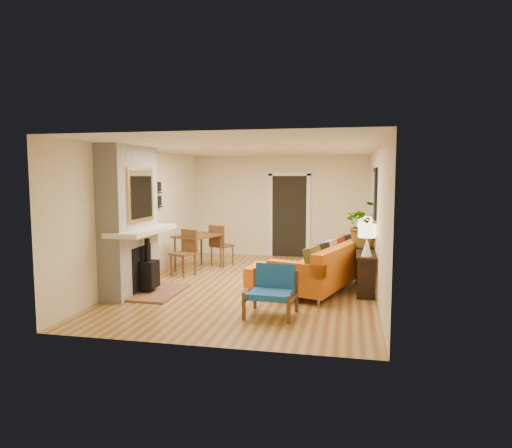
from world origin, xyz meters
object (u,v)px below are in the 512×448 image
Objects in this scene: sofa at (324,267)px; houseplant at (365,224)px; lamp_near at (367,236)px; ottoman at (272,275)px; dining_table at (201,242)px; lamp_far at (365,227)px; console_table at (365,257)px; blue_chair at (273,288)px.

houseplant reaches higher than sofa.
lamp_near is at bearing -33.59° from sofa.
dining_table is (-1.82, 1.34, 0.38)m from ottoman.
lamp_far reaches higher than dining_table.
ottoman is 2.02m from houseplant.
lamp_far reaches higher than sofa.
console_table is at bearing -90.00° from lamp_far.
dining_table is 3.61m from houseplant.
sofa is 1.37× the size of console_table.
sofa is 0.79m from console_table.
blue_chair reaches higher than ottoman.
ottoman is 0.51× the size of dining_table.
lamp_far is (3.51, -0.18, 0.44)m from dining_table.
console_table is 3.43× the size of lamp_near.
dining_table is 3.54m from lamp_far.
console_table is (1.69, 0.39, 0.33)m from ottoman.
lamp_far is at bearing 34.43° from ottoman.
sofa is 2.86× the size of houseplant.
dining_table is (-2.78, 1.19, 0.22)m from sofa.
console_table is (1.41, 1.94, 0.18)m from blue_chair.
ottoman is 0.49× the size of console_table.
sofa is 0.99m from ottoman.
dining_table is 2.03× the size of houseplant.
ottoman is at bearing -36.28° from dining_table.
lamp_far reaches higher than ottoman.
houseplant is at bearing -11.57° from dining_table.
sofa is 1.15m from houseplant.
houseplant is at bearing 92.45° from console_table.
console_table is 0.63m from houseplant.
console_table is 3.43× the size of lamp_far.
dining_table reaches higher than ottoman.
ottoman is at bearing -159.79° from houseplant.
blue_chair is 0.42× the size of dining_table.
blue_chair is 1.39× the size of lamp_near.
houseplant is (-0.01, 0.23, 0.59)m from console_table.
lamp_far is at bearing 90.00° from lamp_near.
console_table is at bearing 90.00° from lamp_near.
console_table is at bearing -87.55° from houseplant.
lamp_far reaches higher than blue_chair.
sofa is 3.37× the size of blue_chair.
sofa is at bearing 146.41° from lamp_near.
ottoman is 1.69× the size of lamp_far.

